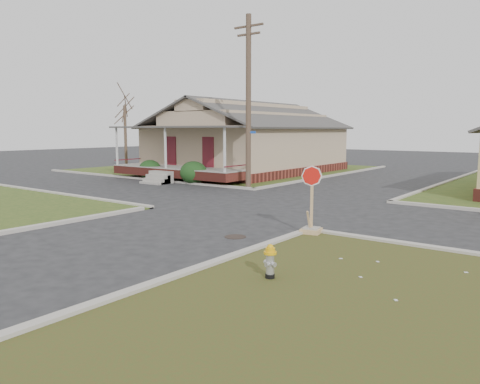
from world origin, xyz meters
The scene contains 11 objects.
ground centered at (0.00, 0.00, 0.00)m, with size 120.00×120.00×0.00m, color #252527.
verge_far_left centered at (-13.00, 18.00, 0.03)m, with size 19.00×19.00×0.05m, color #324A1A.
curbs centered at (0.00, 5.00, 0.00)m, with size 80.00×40.00×0.12m, color #B0A99F, non-canonical shape.
manhole centered at (2.20, -0.50, 0.01)m, with size 0.64×0.64×0.01m, color black.
corner_house centered at (-10.00, 16.68, 2.28)m, with size 10.10×15.50×5.30m.
utility_pole centered at (-4.20, 8.90, 4.66)m, with size 1.80×0.28×9.00m.
tree_far_left centered at (-18.00, 12.00, 2.50)m, with size 0.22×0.22×4.90m, color #463428.
fire_hydrant centered at (5.23, -3.22, 0.45)m, with size 0.27×0.27×0.73m.
stop_sign centered at (3.83, 1.12, 0.49)m, with size 0.58×0.56×2.04m.
hedge_left centered at (-12.01, 8.99, 0.63)m, with size 1.51×1.24×1.16m, color #153914.
hedge_right centered at (-8.08, 8.81, 0.65)m, with size 1.58×1.30×1.21m, color #153914.
Camera 1 is at (10.45, -11.16, 3.14)m, focal length 35.00 mm.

